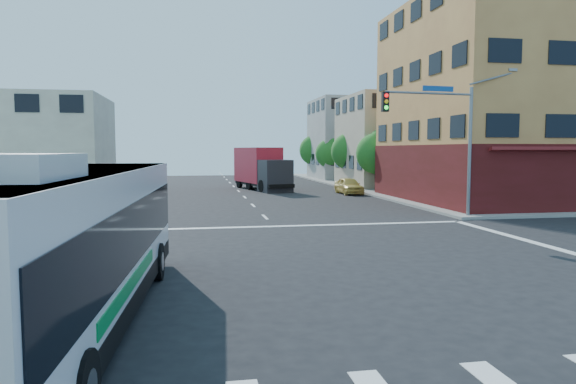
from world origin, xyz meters
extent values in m
plane|color=black|center=(0.00, 0.00, 0.00)|extent=(120.00, 120.00, 0.00)
cube|color=gray|center=(35.00, 35.00, 0.07)|extent=(50.00, 50.00, 0.15)
cube|color=#D6954D|center=(20.00, 18.50, 7.00)|extent=(18.00, 15.00, 14.00)
cube|color=#531315|center=(20.00, 18.50, 2.00)|extent=(18.09, 15.08, 4.00)
cube|color=tan|center=(17.00, 34.00, 4.50)|extent=(12.00, 10.00, 9.00)
cube|color=#9C9C97|center=(17.00, 48.00, 5.00)|extent=(12.00, 10.00, 10.00)
cube|color=beige|center=(-17.00, 30.00, 4.00)|extent=(12.00, 10.00, 8.00)
cylinder|color=slate|center=(10.80, 10.80, 3.50)|extent=(0.18, 0.18, 7.00)
cylinder|color=slate|center=(8.30, 10.55, 6.60)|extent=(5.01, 0.62, 0.12)
cube|color=black|center=(5.80, 10.30, 6.10)|extent=(0.32, 0.30, 1.00)
sphere|color=#FF0C0C|center=(5.80, 10.13, 6.40)|extent=(0.20, 0.20, 0.20)
sphere|color=yellow|center=(5.80, 10.13, 6.10)|extent=(0.20, 0.20, 0.20)
sphere|color=#19FF33|center=(5.80, 10.13, 5.80)|extent=(0.20, 0.20, 0.20)
cube|color=navy|center=(8.80, 10.60, 6.85)|extent=(1.80, 0.22, 0.28)
cube|color=gray|center=(13.30, 11.05, 8.00)|extent=(0.50, 0.22, 0.14)
cylinder|color=#341E13|center=(11.80, 28.00, 0.96)|extent=(0.28, 0.28, 1.92)
sphere|color=#19571A|center=(11.80, 28.00, 3.37)|extent=(3.60, 3.60, 3.60)
sphere|color=#19571A|center=(12.20, 27.70, 4.27)|extent=(2.52, 2.52, 2.52)
cylinder|color=#341E13|center=(11.80, 36.00, 1.00)|extent=(0.28, 0.28, 1.99)
sphere|color=#19571A|center=(11.80, 36.00, 3.51)|extent=(3.80, 3.80, 3.80)
sphere|color=#19571A|center=(12.20, 35.70, 4.46)|extent=(2.66, 2.66, 2.66)
cylinder|color=#341E13|center=(11.80, 44.00, 0.94)|extent=(0.28, 0.28, 1.89)
sphere|color=#19571A|center=(11.80, 44.00, 3.25)|extent=(3.40, 3.40, 3.40)
sphere|color=#19571A|center=(12.20, 43.70, 4.10)|extent=(2.38, 2.38, 2.38)
cylinder|color=#341E13|center=(11.80, 52.00, 1.01)|extent=(0.28, 0.28, 2.03)
sphere|color=#19571A|center=(11.80, 52.00, 3.63)|extent=(4.00, 4.00, 4.00)
sphere|color=#19571A|center=(12.20, 51.70, 4.63)|extent=(2.80, 2.80, 2.80)
cube|color=black|center=(-6.21, -3.80, 0.56)|extent=(3.26, 12.35, 0.46)
cube|color=silver|center=(-6.21, -3.80, 1.80)|extent=(3.24, 12.32, 2.90)
cube|color=black|center=(-6.21, -3.80, 1.98)|extent=(3.28, 11.96, 1.27)
cube|color=black|center=(-5.89, 2.23, 1.88)|extent=(2.38, 0.19, 1.37)
cube|color=#E5590C|center=(-5.88, 2.26, 2.90)|extent=(1.94, 0.16, 0.28)
cube|color=silver|center=(-6.21, -3.80, 3.19)|extent=(3.18, 12.07, 0.12)
cube|color=silver|center=(-6.37, -6.85, 3.44)|extent=(1.93, 2.33, 0.37)
cube|color=#037C34|center=(-4.93, -4.38, 1.07)|extent=(0.32, 5.58, 0.28)
cylinder|color=black|center=(-7.21, 0.16, 0.53)|extent=(0.36, 1.07, 1.06)
cylinder|color=#99999E|center=(-7.36, 0.17, 0.53)|extent=(0.07, 0.53, 0.53)
cylinder|color=black|center=(-4.79, 0.03, 0.53)|extent=(0.36, 1.07, 1.06)
cylinder|color=#99999E|center=(-4.64, 0.02, 0.53)|extent=(0.07, 0.53, 0.53)
cube|color=#242428|center=(3.06, 29.45, 1.40)|extent=(3.01, 2.93, 2.80)
cube|color=black|center=(3.33, 28.46, 1.83)|extent=(2.21, 0.67, 1.08)
cube|color=red|center=(2.01, 33.41, 2.27)|extent=(4.06, 6.50, 3.24)
cube|color=black|center=(2.34, 32.16, 0.59)|extent=(4.52, 8.95, 0.32)
cylinder|color=black|center=(1.91, 29.36, 0.54)|extent=(0.57, 1.12, 1.08)
cylinder|color=black|center=(4.10, 29.95, 0.54)|extent=(0.57, 1.12, 1.08)
cylinder|color=black|center=(1.11, 32.39, 0.54)|extent=(0.57, 1.12, 1.08)
cylinder|color=black|center=(3.30, 32.97, 0.54)|extent=(0.57, 1.12, 1.08)
cylinder|color=black|center=(0.41, 34.99, 0.54)|extent=(0.57, 1.12, 1.08)
cylinder|color=black|center=(2.60, 35.57, 0.54)|extent=(0.57, 1.12, 1.08)
imported|color=#DDBC53|center=(8.85, 26.47, 0.69)|extent=(1.72, 4.09, 1.38)
camera|label=1|loc=(-3.65, -14.64, 3.67)|focal=32.00mm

